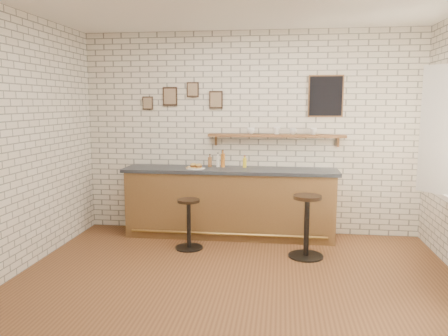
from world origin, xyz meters
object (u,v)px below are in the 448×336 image
Objects in this scene: ciabatta_sandwich at (196,166)px; bar_stool_left at (189,222)px; bitters_bottle_white at (218,161)px; shelf_cup_b at (277,131)px; bitters_bottle_amber at (223,160)px; sandwich_plate at (196,168)px; shelf_cup_c at (293,131)px; shelf_cup_d at (313,131)px; bar_counter at (230,202)px; bitters_bottle_brown at (210,162)px; bar_stool_right at (307,224)px; shelf_cup_a at (251,131)px; condiment_bottle_yellow at (245,162)px.

ciabatta_sandwich is 0.89m from bar_stool_left.
bitters_bottle_white is 1.92× the size of shelf_cup_b.
bitters_bottle_amber is (0.07, 0.00, 0.02)m from bitters_bottle_white.
bitters_bottle_amber is at bearing 29.43° from sandwich_plate.
shelf_cup_c is at bearing 3.66° from bitters_bottle_amber.
shelf_cup_d reaches higher than shelf_cup_c.
bar_counter is 1.59m from shelf_cup_d.
sandwich_plate is 0.41× the size of bar_stool_left.
shelf_cup_c is (1.39, 0.28, 0.49)m from ciabatta_sandwich.
shelf_cup_b is (1.15, 0.84, 1.19)m from bar_stool_left.
ciabatta_sandwich is 1.50m from shelf_cup_c.
shelf_cup_b reaches higher than bitters_bottle_brown.
ciabatta_sandwich reaches higher than bar_stool_right.
bitters_bottle_brown is 1.09m from shelf_cup_b.
bar_stool_right is 1.48m from shelf_cup_c.
bitters_bottle_amber is 2.22× the size of shelf_cup_a.
bitters_bottle_brown is 1.91× the size of shelf_cup_d.
bar_stool_right is at bearing -35.41° from bitters_bottle_white.
bar_stool_right is (1.07, -0.76, -0.08)m from bar_counter.
bar_stool_right is at bearing -32.94° from bitters_bottle_brown.
shelf_cup_b is 0.52m from shelf_cup_d.
ciabatta_sandwich is at bearing -169.57° from shelf_cup_d.
ciabatta_sandwich is 1.20× the size of condiment_bottle_yellow.
bitters_bottle_amber is at bearing 131.63° from bar_counter.
shelf_cup_c is at bearing 5.35° from condiment_bottle_yellow.
bar_stool_right is (1.19, -0.90, -0.68)m from bitters_bottle_amber.
ciabatta_sandwich is 1.11× the size of bitters_bottle_brown.
sandwich_plate is 0.98m from shelf_cup_a.
shelf_cup_d is at bearing 9.29° from sandwich_plate.
bar_counter is 17.56× the size of condiment_bottle_yellow.
ciabatta_sandwich is 2.12× the size of shelf_cup_d.
shelf_cup_d reaches higher than bitters_bottle_amber.
bar_stool_left is at bearing -102.11° from bitters_bottle_brown.
bitters_bottle_brown is 1.07m from bar_stool_left.
ciabatta_sandwich is at bearing -144.21° from bitters_bottle_white.
condiment_bottle_yellow is 1.59× the size of shelf_cup_c.
bitters_bottle_white is 0.31× the size of bar_stool_left.
shelf_cup_c reaches higher than condiment_bottle_yellow.
bitters_bottle_amber is at bearing -178.94° from shelf_cup_a.
bitters_bottle_amber is (0.36, 0.21, 0.06)m from ciabatta_sandwich.
bar_counter reaches higher than bar_stool_left.
shelf_cup_b is (0.98, 0.07, 0.46)m from bitters_bottle_brown.
shelf_cup_c is at bearing 3.08° from bitters_bottle_brown.
shelf_cup_d is at bearing 3.80° from condiment_bottle_yellow.
bitters_bottle_amber is 1.38m from shelf_cup_d.
condiment_bottle_yellow is 1.51× the size of shelf_cup_a.
shelf_cup_c is at bearing -79.12° from shelf_cup_b.
sandwich_plate is at bearing -145.00° from bitters_bottle_white.
shelf_cup_d is at bearing 2.49° from bitters_bottle_brown.
bitters_bottle_amber reaches higher than bitters_bottle_white.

